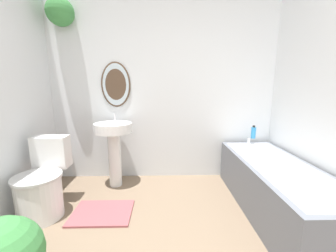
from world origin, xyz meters
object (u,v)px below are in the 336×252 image
(pedestal_sink, at_px, (114,141))
(bathtub, at_px, (277,187))
(toilet, at_px, (42,186))
(shampoo_bottle, at_px, (253,132))

(pedestal_sink, bearing_deg, bathtub, -19.53)
(toilet, distance_m, pedestal_sink, 0.86)
(pedestal_sink, bearing_deg, toilet, -133.85)
(pedestal_sink, relative_size, bathtub, 0.54)
(toilet, distance_m, bathtub, 2.29)
(toilet, bearing_deg, shampoo_bottle, 16.84)
(pedestal_sink, distance_m, shampoo_bottle, 1.78)
(pedestal_sink, xyz_separation_m, shampoo_bottle, (1.78, 0.12, 0.07))
(toilet, height_order, shampoo_bottle, shampoo_bottle)
(pedestal_sink, xyz_separation_m, bathtub, (1.72, -0.61, -0.32))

